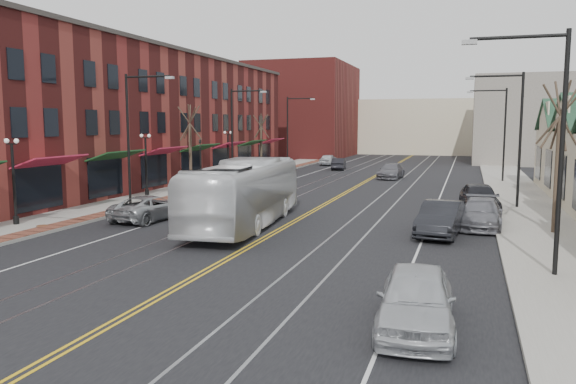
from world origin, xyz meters
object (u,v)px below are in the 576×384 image
Objects in this scene: transit_bus at (245,193)px; parked_car_c at (481,213)px; parked_car_a at (416,299)px; parked_suv at (150,208)px; parked_car_b at (441,219)px; parked_car_d at (479,197)px.

parked_car_c is (11.30, 3.26, -0.95)m from transit_bus.
parked_car_c is at bearing 79.57° from parked_car_a.
parked_car_c is at bearing -168.74° from transit_bus.
parked_suv is 15.01m from parked_car_b.
parked_car_c is at bearing -96.65° from parked_car_d.
parked_car_c is (1.80, 2.65, -0.07)m from parked_car_b.
transit_bus is 2.46× the size of parked_suv.
parked_car_c is (16.80, 3.20, 0.04)m from parked_suv.
transit_bus reaches higher than parked_car_b.
parked_car_a is (15.00, -11.96, 0.12)m from parked_suv.
parked_car_c is 1.00× the size of parked_car_d.
transit_bus reaches higher than parked_car_a.
parked_car_a is 0.97× the size of parked_car_b.
parked_car_b is (15.00, 0.55, 0.11)m from parked_suv.
transit_bus is 2.41× the size of parked_car_d.
parked_car_a reaches higher than parked_suv.
transit_bus is 2.57× the size of parked_car_a.
transit_bus is 14.20m from parked_car_d.
parked_suv is 17.10m from parked_car_c.
parked_car_c is 5.30m from parked_car_d.
transit_bus reaches higher than parked_suv.
parked_car_d is (16.80, 8.50, 0.17)m from parked_suv.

